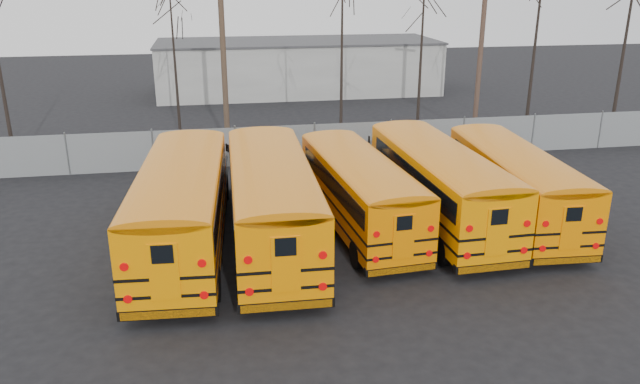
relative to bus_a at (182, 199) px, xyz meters
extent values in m
plane|color=black|center=(6.25, -2.17, -1.92)|extent=(120.00, 120.00, 0.00)
cube|color=gray|center=(6.25, 9.83, -0.92)|extent=(40.00, 0.04, 2.00)
cube|color=beige|center=(8.25, 29.83, 0.08)|extent=(22.00, 8.00, 4.00)
cylinder|color=black|center=(-1.43, -3.63, -1.39)|extent=(0.36, 1.07, 1.06)
cylinder|color=black|center=(0.96, -3.78, -1.39)|extent=(0.36, 1.07, 1.06)
cylinder|color=black|center=(-0.86, 5.24, -1.39)|extent=(0.36, 1.07, 1.06)
cylinder|color=black|center=(1.52, 5.09, -1.39)|extent=(0.36, 1.07, 1.06)
cube|color=#FF8B00|center=(-0.02, -0.28, -0.15)|extent=(3.27, 9.99, 2.49)
cube|color=#FF8B00|center=(0.35, 5.53, -0.86)|extent=(2.49, 1.95, 1.06)
cube|color=black|center=(-0.03, -0.49, 0.41)|extent=(3.24, 8.94, 0.74)
cube|color=black|center=(0.04, 0.62, -0.92)|extent=(3.41, 11.81, 0.10)
cube|color=black|center=(0.04, 0.62, -0.39)|extent=(3.41, 11.81, 0.10)
cube|color=black|center=(-0.32, -5.08, -1.44)|extent=(2.72, 0.40, 0.30)
cube|color=black|center=(0.41, 6.38, -1.44)|extent=(2.55, 0.37, 0.28)
cube|color=#FF8B00|center=(-0.33, -5.20, -0.18)|extent=(0.79, 0.09, 1.64)
cylinder|color=#B20505|center=(-1.33, -5.14, -0.92)|extent=(0.23, 0.06, 0.23)
cylinder|color=#B20505|center=(0.67, -5.27, -0.92)|extent=(0.23, 0.06, 0.23)
cylinder|color=#B20505|center=(-1.33, -5.14, 0.04)|extent=(0.23, 0.06, 0.23)
cylinder|color=#B20505|center=(0.67, -5.27, 0.04)|extent=(0.23, 0.06, 0.23)
cylinder|color=black|center=(1.73, -3.80, -1.39)|extent=(0.32, 1.07, 1.07)
cylinder|color=black|center=(4.14, -3.86, -1.39)|extent=(0.32, 1.07, 1.07)
cylinder|color=black|center=(1.95, 5.16, -1.39)|extent=(0.32, 1.07, 1.07)
cylinder|color=black|center=(4.36, 5.10, -1.39)|extent=(0.32, 1.07, 1.07)
cube|color=#FF8400|center=(3.02, -0.36, -0.13)|extent=(2.90, 9.98, 2.51)
cube|color=#FF8400|center=(3.16, 5.50, -0.85)|extent=(2.44, 1.87, 1.07)
cube|color=black|center=(3.02, -0.58, 0.43)|extent=(2.92, 8.91, 0.75)
cube|color=black|center=(3.04, 0.54, -0.91)|extent=(2.98, 11.81, 0.10)
cube|color=black|center=(3.04, 0.54, -0.37)|extent=(2.98, 11.81, 0.10)
cube|color=black|center=(2.91, -5.21, -1.44)|extent=(2.73, 0.30, 0.30)
cube|color=black|center=(3.18, 6.35, -1.44)|extent=(2.56, 0.27, 0.28)
cube|color=#FF8400|center=(2.90, -5.33, -0.16)|extent=(0.80, 0.06, 1.65)
cylinder|color=#B20505|center=(1.89, -5.32, -0.91)|extent=(0.24, 0.05, 0.23)
cylinder|color=#B20505|center=(3.92, -5.37, -0.91)|extent=(0.24, 0.05, 0.23)
cylinder|color=#B20505|center=(1.89, -5.32, 0.05)|extent=(0.24, 0.05, 0.23)
cylinder|color=#B20505|center=(3.92, -5.37, 0.05)|extent=(0.24, 0.05, 0.23)
cylinder|color=black|center=(5.60, -2.39, -1.45)|extent=(0.34, 0.96, 0.94)
cylinder|color=black|center=(7.71, -2.22, -1.45)|extent=(0.34, 0.96, 0.94)
cylinder|color=black|center=(4.97, 5.45, -1.45)|extent=(0.34, 0.96, 0.94)
cylinder|color=black|center=(7.08, 5.62, -1.45)|extent=(0.34, 0.96, 0.94)
cube|color=orange|center=(6.41, 0.73, -0.35)|extent=(3.03, 8.88, 2.20)
cube|color=orange|center=(6.00, 5.86, -0.98)|extent=(2.23, 1.76, 0.94)
cube|color=black|center=(6.43, 0.54, 0.14)|extent=(3.00, 7.94, 0.66)
cube|color=black|center=(6.35, 1.52, -1.03)|extent=(3.19, 10.48, 0.08)
cube|color=black|center=(6.35, 1.52, -0.56)|extent=(3.19, 10.48, 0.08)
cube|color=black|center=(6.75, -3.52, -1.50)|extent=(2.41, 0.40, 0.26)
cube|color=black|center=(5.94, 6.61, -1.50)|extent=(2.26, 0.37, 0.24)
cube|color=orange|center=(6.76, -3.63, -0.37)|extent=(0.70, 0.09, 1.45)
cylinder|color=#B20505|center=(5.88, -3.71, -1.03)|extent=(0.21, 0.05, 0.21)
cylinder|color=#B20505|center=(7.65, -3.56, -1.03)|extent=(0.21, 0.05, 0.21)
cylinder|color=#B20505|center=(5.88, -3.71, -0.19)|extent=(0.21, 0.05, 0.21)
cylinder|color=#B20505|center=(7.65, -3.56, -0.19)|extent=(0.21, 0.05, 0.21)
cylinder|color=black|center=(8.46, -2.65, -1.41)|extent=(0.32, 1.02, 1.01)
cylinder|color=black|center=(10.75, -2.57, -1.41)|extent=(0.32, 1.02, 1.01)
cylinder|color=black|center=(8.17, 5.84, -1.41)|extent=(0.32, 1.02, 1.01)
cylinder|color=black|center=(10.45, 5.92, -1.41)|extent=(0.32, 1.02, 1.01)
cube|color=#FF8B00|center=(9.49, 0.67, -0.23)|extent=(2.85, 9.49, 2.38)
cube|color=#FF8B00|center=(9.30, 6.24, -0.91)|extent=(2.33, 1.80, 1.01)
cube|color=black|center=(9.50, 0.47, 0.31)|extent=(2.86, 8.48, 0.71)
cube|color=black|center=(9.46, 1.53, -0.96)|extent=(2.94, 11.23, 0.09)
cube|color=black|center=(9.46, 1.53, -0.45)|extent=(2.94, 11.23, 0.09)
cube|color=black|center=(9.65, -3.93, -1.47)|extent=(2.60, 0.31, 0.28)
cube|color=black|center=(9.27, 7.05, -1.47)|extent=(2.43, 0.29, 0.26)
cube|color=#FF8B00|center=(9.65, -4.04, -0.25)|extent=(0.76, 0.07, 1.57)
cylinder|color=#B20505|center=(8.69, -4.08, -0.96)|extent=(0.22, 0.05, 0.22)
cylinder|color=#B20505|center=(10.61, -4.02, -0.96)|extent=(0.22, 0.05, 0.22)
cylinder|color=#B20505|center=(8.69, -4.08, -0.05)|extent=(0.22, 0.05, 0.22)
cylinder|color=#B20505|center=(10.61, -4.02, -0.05)|extent=(0.22, 0.05, 0.22)
cylinder|color=black|center=(11.24, -2.52, -1.45)|extent=(0.32, 0.96, 0.95)
cylinder|color=black|center=(13.38, -2.65, -1.45)|extent=(0.32, 0.96, 0.95)
cylinder|color=black|center=(11.72, 5.45, -1.45)|extent=(0.32, 0.96, 0.95)
cylinder|color=black|center=(13.86, 5.32, -1.45)|extent=(0.32, 0.96, 0.95)
cube|color=#FF7E00|center=(12.50, 0.50, -0.33)|extent=(2.90, 8.97, 2.23)
cube|color=#FF7E00|center=(12.81, 5.71, -0.97)|extent=(2.23, 1.74, 0.95)
cube|color=black|center=(12.49, 0.31, 0.17)|extent=(2.88, 8.02, 0.67)
cube|color=black|center=(12.54, 1.30, -1.02)|extent=(3.03, 10.60, 0.09)
cube|color=black|center=(12.54, 1.30, -0.54)|extent=(3.03, 10.60, 0.09)
cube|color=black|center=(12.24, -3.82, -1.49)|extent=(2.44, 0.35, 0.27)
cube|color=black|center=(12.86, 6.47, -1.49)|extent=(2.29, 0.33, 0.25)
cube|color=#FF7E00|center=(12.23, -3.93, -0.35)|extent=(0.71, 0.08, 1.47)
cylinder|color=#B20505|center=(11.33, -3.88, -1.02)|extent=(0.21, 0.05, 0.21)
cylinder|color=#B20505|center=(13.13, -3.99, -1.02)|extent=(0.21, 0.05, 0.21)
cylinder|color=#B20505|center=(11.33, -3.88, -0.16)|extent=(0.21, 0.05, 0.21)
cylinder|color=#B20505|center=(13.13, -3.99, -0.16)|extent=(0.21, 0.05, 0.21)
cylinder|color=#4A382A|center=(1.98, 14.47, 3.07)|extent=(0.31, 0.31, 9.99)
cylinder|color=#4D372C|center=(17.05, 14.72, 2.84)|extent=(0.30, 0.30, 9.51)
cone|color=black|center=(-0.68, 15.25, 3.02)|extent=(0.26, 0.26, 9.89)
cone|color=black|center=(8.14, 12.32, 3.91)|extent=(0.26, 0.26, 11.66)
cone|color=black|center=(12.64, 12.63, 3.55)|extent=(0.26, 0.26, 10.94)
cone|color=black|center=(20.20, 14.22, 4.39)|extent=(0.26, 0.26, 12.63)
cone|color=black|center=(24.07, 11.43, 4.42)|extent=(0.26, 0.26, 12.67)
camera|label=1|loc=(1.15, -20.52, 7.32)|focal=35.00mm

